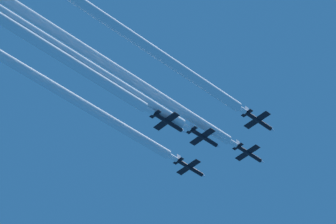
% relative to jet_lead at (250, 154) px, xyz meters
% --- Properties ---
extents(jet_lead, '(7.50, 10.92, 2.62)m').
position_rel_jet_lead_xyz_m(jet_lead, '(0.00, 0.00, 0.00)').
color(jet_lead, black).
extents(jet_left_wingman, '(7.50, 10.92, 2.62)m').
position_rel_jet_lead_xyz_m(jet_left_wingman, '(-12.92, -8.88, -1.96)').
color(jet_left_wingman, black).
extents(jet_right_wingman, '(7.50, 10.92, 2.62)m').
position_rel_jet_lead_xyz_m(jet_right_wingman, '(11.83, -9.25, -2.06)').
color(jet_right_wingman, black).
extents(jet_slot, '(7.50, 10.92, 2.62)m').
position_rel_jet_lead_xyz_m(jet_slot, '(-0.08, -16.49, -4.18)').
color(jet_slot, black).
extents(jet_high_trail, '(7.50, 10.92, 2.62)m').
position_rel_jet_lead_xyz_m(jet_high_trail, '(0.01, -28.62, -6.48)').
color(jet_high_trail, black).
extents(smoke_trail_lead, '(2.40, 78.37, 2.40)m').
position_rel_jet_lead_xyz_m(smoke_trail_lead, '(0.00, -44.18, -0.03)').
color(smoke_trail_lead, white).
extents(smoke_trail_left_wingman, '(2.40, 80.53, 2.40)m').
position_rel_jet_lead_xyz_m(smoke_trail_left_wingman, '(-12.92, -54.14, -1.98)').
color(smoke_trail_left_wingman, white).
extents(smoke_trail_right_wingman, '(2.40, 64.85, 2.40)m').
position_rel_jet_lead_xyz_m(smoke_trail_right_wingman, '(11.83, -46.68, -2.09)').
color(smoke_trail_right_wingman, white).
extents(smoke_trail_slot, '(2.40, 69.15, 2.40)m').
position_rel_jet_lead_xyz_m(smoke_trail_slot, '(-0.08, -56.06, -4.20)').
color(smoke_trail_slot, white).
extents(smoke_trail_high_trail, '(2.40, 72.52, 2.40)m').
position_rel_jet_lead_xyz_m(smoke_trail_high_trail, '(0.01, -69.88, -6.50)').
color(smoke_trail_high_trail, white).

